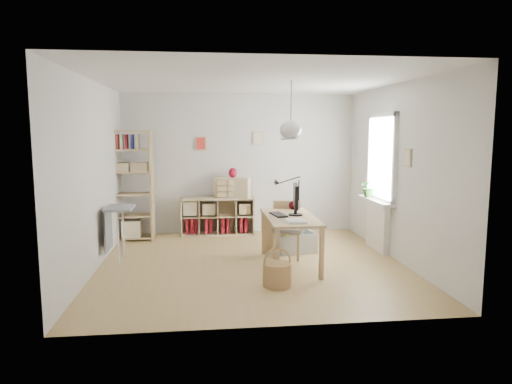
{
  "coord_description": "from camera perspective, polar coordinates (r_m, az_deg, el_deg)",
  "views": [
    {
      "loc": [
        -0.68,
        -6.63,
        1.97
      ],
      "look_at": [
        0.1,
        0.3,
        1.05
      ],
      "focal_mm": 32.0,
      "sensor_mm": 36.0,
      "label": 1
    }
  ],
  "objects": [
    {
      "name": "desk",
      "position": [
        6.73,
        4.25,
        -3.77
      ],
      "size": [
        0.7,
        1.5,
        0.75
      ],
      "color": "tan",
      "rests_on": "ground"
    },
    {
      "name": "storage_chest",
      "position": [
        7.66,
        4.73,
        -5.74
      ],
      "size": [
        0.75,
        0.82,
        0.67
      ],
      "rotation": [
        0.0,
        0.0,
        0.19
      ],
      "color": "silver",
      "rests_on": "ground"
    },
    {
      "name": "windowsill",
      "position": [
        7.84,
        14.72,
        -1.09
      ],
      "size": [
        0.22,
        1.2,
        0.06
      ],
      "primitive_type": "cube",
      "color": "white",
      "rests_on": "radiator"
    },
    {
      "name": "chair",
      "position": [
        7.22,
        3.81,
        -4.21
      ],
      "size": [
        0.51,
        0.51,
        0.88
      ],
      "rotation": [
        0.0,
        0.0,
        -0.2
      ],
      "color": "gray",
      "rests_on": "ground"
    },
    {
      "name": "room_shell",
      "position": [
        6.6,
        4.37,
        7.76
      ],
      "size": [
        4.5,
        4.5,
        4.5
      ],
      "color": "silver",
      "rests_on": "ground"
    },
    {
      "name": "tall_bookshelf",
      "position": [
        8.58,
        -15.49,
        1.34
      ],
      "size": [
        0.8,
        0.38,
        2.0
      ],
      "color": "tan",
      "rests_on": "ground"
    },
    {
      "name": "drawer_chest",
      "position": [
        8.75,
        -2.97,
        0.54
      ],
      "size": [
        0.72,
        0.48,
        0.38
      ],
      "primitive_type": "cube",
      "rotation": [
        0.0,
        0.0,
        -0.29
      ],
      "color": "tan",
      "rests_on": "cube_shelf"
    },
    {
      "name": "radiator",
      "position": [
        7.94,
        14.96,
        -4.15
      ],
      "size": [
        0.1,
        0.8,
        0.8
      ],
      "primitive_type": "cube",
      "color": "white",
      "rests_on": "ground"
    },
    {
      "name": "wicker_basket",
      "position": [
        5.96,
        2.65,
        -10.14
      ],
      "size": [
        0.37,
        0.37,
        0.51
      ],
      "rotation": [
        0.0,
        0.0,
        0.18
      ],
      "color": "#AF854F",
      "rests_on": "ground"
    },
    {
      "name": "window_unit",
      "position": [
        7.8,
        15.49,
        4.16
      ],
      "size": [
        0.07,
        1.16,
        1.46
      ],
      "color": "white",
      "rests_on": "ground"
    },
    {
      "name": "side_table",
      "position": [
        7.23,
        -17.16,
        -3.2
      ],
      "size": [
        0.4,
        0.55,
        0.85
      ],
      "color": "gray",
      "rests_on": "ground"
    },
    {
      "name": "red_vase",
      "position": [
        8.72,
        -2.92,
        2.4
      ],
      "size": [
        0.16,
        0.16,
        0.19
      ],
      "primitive_type": "ellipsoid",
      "color": "maroon",
      "rests_on": "drawer_chest"
    },
    {
      "name": "yarn_ball",
      "position": [
        7.22,
        4.67,
        -1.68
      ],
      "size": [
        0.14,
        0.14,
        0.14
      ],
      "primitive_type": "sphere",
      "color": "#450911",
      "rests_on": "desk"
    },
    {
      "name": "monitor",
      "position": [
        6.72,
        4.99,
        -0.75
      ],
      "size": [
        0.21,
        0.53,
        0.46
      ],
      "rotation": [
        0.0,
        0.0,
        -0.14
      ],
      "color": "black",
      "rests_on": "desk"
    },
    {
      "name": "cube_shelf",
      "position": [
        8.87,
        -4.98,
        -3.37
      ],
      "size": [
        1.4,
        0.38,
        0.72
      ],
      "color": "tan",
      "rests_on": "ground"
    },
    {
      "name": "potted_plant",
      "position": [
        8.05,
        13.98,
        0.58
      ],
      "size": [
        0.32,
        0.28,
        0.34
      ],
      "primitive_type": "imported",
      "rotation": [
        0.0,
        0.0,
        0.05
      ],
      "color": "#2E6D29",
      "rests_on": "windowsill"
    },
    {
      "name": "task_lamp",
      "position": [
        7.26,
        3.77,
        0.45
      ],
      "size": [
        0.45,
        0.17,
        0.48
      ],
      "color": "black",
      "rests_on": "desk"
    },
    {
      "name": "keyboard",
      "position": [
        6.74,
        2.81,
        -2.84
      ],
      "size": [
        0.23,
        0.44,
        0.02
      ],
      "primitive_type": "cube",
      "rotation": [
        0.0,
        0.0,
        0.17
      ],
      "color": "black",
      "rests_on": "desk"
    },
    {
      "name": "paper_tray",
      "position": [
        6.25,
        4.93,
        -3.63
      ],
      "size": [
        0.27,
        0.33,
        0.03
      ],
      "primitive_type": "cube",
      "rotation": [
        0.0,
        0.0,
        0.09
      ],
      "color": "white",
      "rests_on": "desk"
    },
    {
      "name": "ground",
      "position": [
        6.95,
        -0.55,
        -8.95
      ],
      "size": [
        4.5,
        4.5,
        0.0
      ],
      "primitive_type": "plane",
      "color": "tan",
      "rests_on": "ground"
    }
  ]
}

